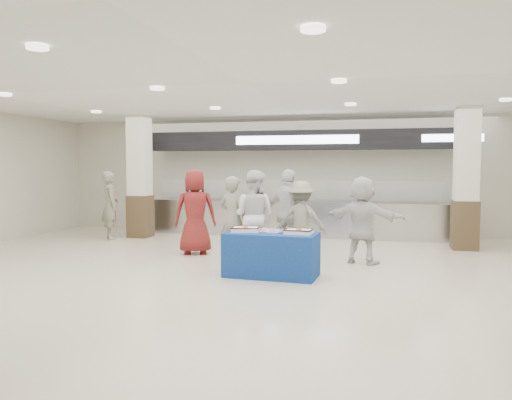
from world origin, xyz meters
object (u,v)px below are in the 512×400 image
(sheet_cake_right, at_px, (299,231))
(sheet_cake_left, at_px, (246,229))
(soldier_b, at_px, (301,220))
(soldier_bg, at_px, (110,205))
(chef_tall, at_px, (254,216))
(soldier_a, at_px, (233,218))
(cupcake_tray, at_px, (271,231))
(civilian_maroon, at_px, (195,212))
(civilian_white, at_px, (363,220))
(display_table, at_px, (271,254))
(chef_short, at_px, (289,214))

(sheet_cake_right, bearing_deg, sheet_cake_left, 176.75)
(soldier_b, distance_m, soldier_bg, 5.40)
(chef_tall, xyz_separation_m, soldier_b, (0.87, 0.41, -0.11))
(soldier_a, bearing_deg, sheet_cake_left, 136.30)
(cupcake_tray, height_order, civilian_maroon, civilian_maroon)
(soldier_a, xyz_separation_m, chef_tall, (0.42, 0.00, 0.06))
(chef_tall, bearing_deg, sheet_cake_left, 106.94)
(civilian_white, relative_size, soldier_bg, 0.97)
(display_table, height_order, chef_tall, chef_tall)
(civilian_maroon, bearing_deg, sheet_cake_right, 126.07)
(civilian_maroon, xyz_separation_m, chef_short, (2.02, -0.01, 0.00))
(soldier_b, bearing_deg, sheet_cake_left, 61.16)
(civilian_white, height_order, soldier_bg, soldier_bg)
(soldier_a, distance_m, soldier_bg, 4.34)
(sheet_cake_right, bearing_deg, civilian_white, 57.43)
(soldier_b, bearing_deg, civilian_maroon, -6.98)
(sheet_cake_left, relative_size, chef_short, 0.28)
(sheet_cake_left, distance_m, chef_tall, 1.22)
(soldier_b, bearing_deg, chef_short, -17.26)
(sheet_cake_right, distance_m, soldier_b, 1.69)
(display_table, height_order, sheet_cake_left, sheet_cake_left)
(sheet_cake_left, relative_size, soldier_b, 0.33)
(soldier_b, height_order, soldier_bg, soldier_bg)
(display_table, xyz_separation_m, soldier_a, (-1.05, 1.23, 0.46))
(civilian_white, bearing_deg, civilian_maroon, 16.68)
(display_table, xyz_separation_m, soldier_bg, (-4.92, 3.20, 0.50))
(civilian_white, bearing_deg, chef_tall, 27.71)
(civilian_maroon, distance_m, soldier_b, 2.28)
(chef_short, xyz_separation_m, civilian_white, (1.47, -0.18, -0.06))
(soldier_a, distance_m, soldier_b, 1.36)
(sheet_cake_left, relative_size, cupcake_tray, 1.26)
(soldier_a, bearing_deg, cupcake_tray, 151.23)
(civilian_white, bearing_deg, cupcake_tray, 64.96)
(soldier_b, bearing_deg, sheet_cake_right, 92.41)
(sheet_cake_left, bearing_deg, display_table, -2.94)
(chef_short, bearing_deg, soldier_a, 45.26)
(soldier_a, distance_m, civilian_white, 2.53)
(display_table, distance_m, chef_tall, 1.48)
(soldier_a, height_order, civilian_white, civilian_white)
(sheet_cake_right, height_order, chef_tall, chef_tall)
(civilian_maroon, xyz_separation_m, soldier_bg, (-2.89, 1.49, -0.03))
(chef_short, distance_m, soldier_bg, 5.13)
(civilian_white, bearing_deg, soldier_bg, 5.10)
(sheet_cake_right, bearing_deg, soldier_bg, 149.09)
(civilian_white, distance_m, soldier_bg, 6.60)
(sheet_cake_right, bearing_deg, civilian_maroon, 145.19)
(cupcake_tray, xyz_separation_m, chef_short, (0.00, 1.66, 0.13))
(cupcake_tray, distance_m, chef_tall, 1.35)
(cupcake_tray, height_order, chef_tall, chef_tall)
(civilian_maroon, height_order, chef_tall, civilian_maroon)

